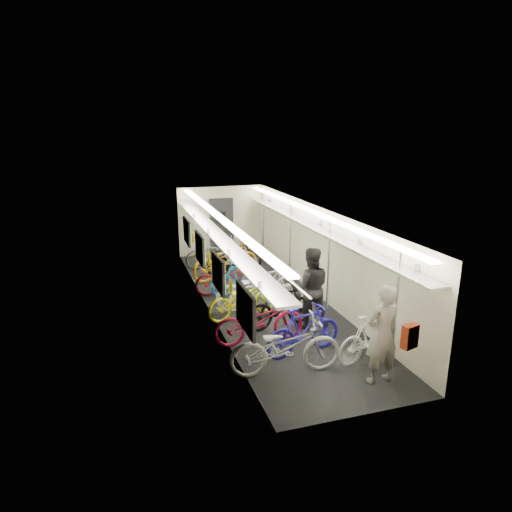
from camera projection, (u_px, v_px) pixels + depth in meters
train_car_shell at (244, 235)px, 11.92m from camera, size 10.00×10.00×10.00m
bicycle_0 at (285, 347)px, 8.28m from camera, size 2.14×0.95×1.09m
bicycle_1 at (304, 330)px, 9.02m from camera, size 1.76×0.77×1.02m
bicycle_2 at (259, 320)px, 9.50m from camera, size 1.94×0.68×1.02m
bicycle_3 at (281, 306)px, 10.23m from camera, size 1.75×0.70×1.02m
bicycle_4 at (243, 298)px, 10.78m from camera, size 1.94×1.05×0.97m
bicycle_5 at (267, 287)px, 11.23m from camera, size 2.01×1.24×1.17m
bicycle_6 at (260, 291)px, 11.04m from camera, size 2.28×1.32×1.13m
bicycle_7 at (242, 278)px, 12.11m from camera, size 1.75×0.56×1.04m
bicycle_8 at (229, 278)px, 12.22m from camera, size 1.90×0.95×0.95m
bicycle_9 at (235, 258)px, 13.80m from camera, size 1.95×0.96×1.13m
bicycle_10 at (226, 260)px, 13.53m from camera, size 2.30×1.30×1.14m
bicycle_11 at (371, 337)px, 8.80m from camera, size 1.69×0.84×0.98m
bicycle_12 at (216, 253)px, 14.50m from camera, size 2.01×0.97×1.02m
bicycle_14 at (220, 253)px, 14.70m from camera, size 1.83×1.16×0.91m
passenger_near at (382, 334)px, 7.93m from camera, size 0.70×0.50×1.83m
passenger_mid at (310, 288)px, 10.16m from camera, size 1.06×0.93×1.86m
backpack at (410, 336)px, 7.03m from camera, size 0.29×0.21×0.38m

